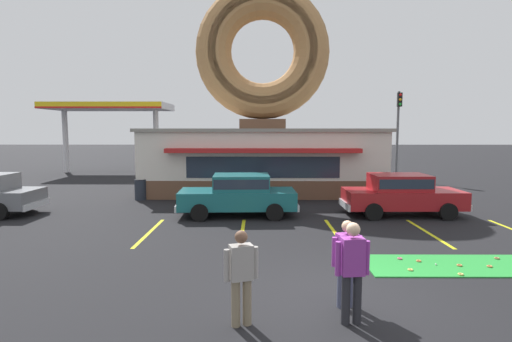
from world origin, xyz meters
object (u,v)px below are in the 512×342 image
at_px(car_teal, 239,193).
at_px(trash_bin, 141,189).
at_px(golf_ball, 436,264).
at_px(pedestrian_blue_sweater_man, 352,268).
at_px(traffic_light_pole, 398,123).
at_px(pedestrian_hooded_kid, 241,273).
at_px(pedestrian_leather_jacket_man, 347,259).
at_px(car_red, 401,193).

bearing_deg(car_teal, trash_bin, 143.68).
xyz_separation_m(golf_ball, pedestrian_blue_sweater_man, (-2.73, -2.89, 0.94)).
height_order(trash_bin, traffic_light_pole, traffic_light_pole).
bearing_deg(pedestrian_hooded_kid, pedestrian_leather_jacket_man, 20.78).
height_order(pedestrian_hooded_kid, traffic_light_pole, traffic_light_pole).
xyz_separation_m(car_red, trash_bin, (-11.10, 3.42, -0.37)).
bearing_deg(pedestrian_hooded_kid, golf_ball, 32.70).
height_order(pedestrian_blue_sweater_man, trash_bin, pedestrian_blue_sweater_man).
relative_size(car_teal, trash_bin, 4.74).
distance_m(car_red, pedestrian_hooded_kid, 10.53).
xyz_separation_m(car_teal, pedestrian_leather_jacket_man, (2.39, -7.91, 0.04)).
bearing_deg(pedestrian_leather_jacket_man, traffic_light_pole, 68.56).
bearing_deg(pedestrian_leather_jacket_man, golf_ball, 39.73).
xyz_separation_m(golf_ball, pedestrian_hooded_kid, (-4.61, -2.96, 0.86)).
bearing_deg(golf_ball, car_red, 78.36).
bearing_deg(car_teal, pedestrian_hooded_kid, -86.93).
xyz_separation_m(pedestrian_hooded_kid, trash_bin, (-5.30, 12.20, -0.41)).
height_order(car_red, pedestrian_hooded_kid, pedestrian_hooded_kid).
height_order(car_red, pedestrian_leather_jacket_man, pedestrian_leather_jacket_man).
bearing_deg(traffic_light_pole, pedestrian_leather_jacket_man, -111.44).
relative_size(golf_ball, pedestrian_hooded_kid, 0.03).
relative_size(car_red, pedestrian_blue_sweater_man, 2.59).
distance_m(pedestrian_hooded_kid, traffic_light_pole, 22.33).
relative_size(car_red, pedestrian_hooded_kid, 2.78).
xyz_separation_m(pedestrian_leather_jacket_man, traffic_light_pole, (7.57, 19.28, 2.80)).
bearing_deg(car_teal, pedestrian_blue_sweater_man, -74.74).
bearing_deg(pedestrian_blue_sweater_man, car_teal, 105.26).
bearing_deg(golf_ball, pedestrian_blue_sweater_man, -133.43).
distance_m(car_teal, traffic_light_pole, 15.38).
height_order(car_teal, pedestrian_blue_sweater_man, pedestrian_blue_sweater_man).
relative_size(car_teal, traffic_light_pole, 0.80).
distance_m(golf_ball, pedestrian_leather_jacket_man, 3.59).
bearing_deg(pedestrian_blue_sweater_man, golf_ball, 46.57).
xyz_separation_m(golf_ball, traffic_light_pole, (4.89, 17.05, 3.66)).
height_order(car_red, traffic_light_pole, traffic_light_pole).
bearing_deg(car_red, pedestrian_leather_jacket_man, -115.73).
relative_size(golf_ball, pedestrian_blue_sweater_man, 0.02).
bearing_deg(car_teal, pedestrian_leather_jacket_man, -73.17).
distance_m(car_teal, pedestrian_hooded_kid, 8.66).
height_order(golf_ball, pedestrian_leather_jacket_man, pedestrian_leather_jacket_man).
bearing_deg(pedestrian_leather_jacket_man, trash_bin, 122.22).
bearing_deg(pedestrian_hooded_kid, car_teal, 93.07).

